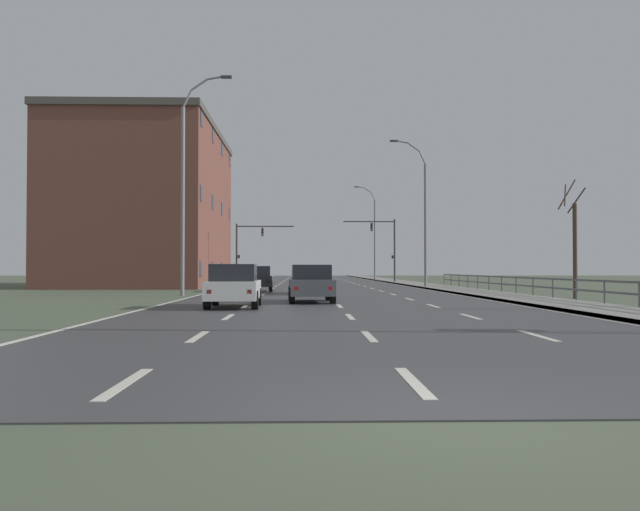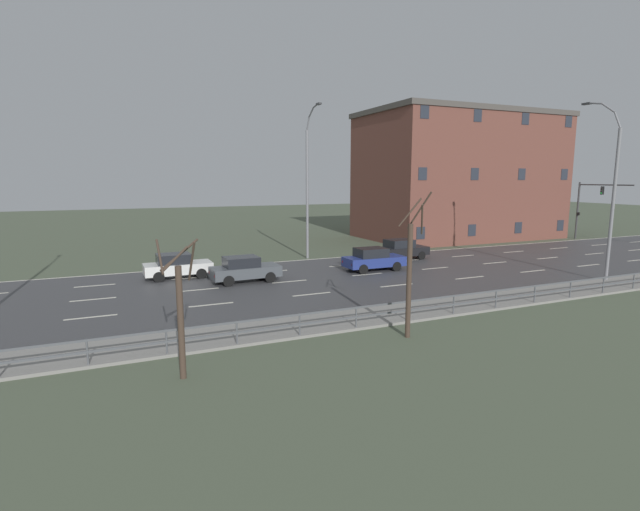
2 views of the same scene
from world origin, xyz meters
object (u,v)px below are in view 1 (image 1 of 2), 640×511
(car_mid_centre, at_px, (311,283))
(brick_building, at_px, (148,207))
(street_lamp_left_bank, at_px, (186,187))
(car_far_right, at_px, (234,285))
(car_distant, at_px, (308,280))
(traffic_signal_left, at_px, (248,243))
(street_lamp_midground, at_px, (423,216))
(street_lamp_distant, at_px, (374,234))
(traffic_signal_right, at_px, (385,241))
(car_near_left, at_px, (257,278))

(car_mid_centre, relative_size, brick_building, 0.21)
(street_lamp_left_bank, bearing_deg, brick_building, 108.56)
(brick_building, bearing_deg, car_far_right, -71.23)
(street_lamp_left_bank, distance_m, car_far_right, 11.99)
(car_mid_centre, height_order, car_distant, same)
(traffic_signal_left, bearing_deg, car_mid_centre, -81.16)
(street_lamp_midground, height_order, street_lamp_distant, street_lamp_distant)
(street_lamp_distant, bearing_deg, traffic_signal_right, -91.75)
(street_lamp_midground, height_order, brick_building, brick_building)
(street_lamp_left_bank, distance_m, car_distant, 8.28)
(car_distant, bearing_deg, car_near_left, 126.87)
(street_lamp_midground, xyz_separation_m, street_lamp_left_bank, (-14.87, -13.46, 0.32))
(street_lamp_distant, relative_size, brick_building, 0.58)
(traffic_signal_right, bearing_deg, street_lamp_distant, 88.25)
(car_far_right, height_order, car_mid_centre, same)
(car_far_right, xyz_separation_m, car_distant, (2.77, 12.53, 0.00))
(traffic_signal_left, bearing_deg, traffic_signal_right, 5.62)
(street_lamp_midground, xyz_separation_m, car_mid_centre, (-8.45, -20.25, -4.50))
(street_lamp_midground, xyz_separation_m, street_lamp_distant, (0.02, 33.66, 0.43))
(car_mid_centre, bearing_deg, street_lamp_distant, 79.04)
(traffic_signal_left, distance_m, car_distant, 28.92)
(street_lamp_left_bank, distance_m, car_mid_centre, 10.51)
(street_lamp_midground, bearing_deg, car_mid_centre, -112.64)
(street_lamp_left_bank, height_order, traffic_signal_right, street_lamp_left_bank)
(street_lamp_midground, height_order, car_far_right, street_lamp_midground)
(street_lamp_midground, xyz_separation_m, traffic_signal_left, (-14.22, 16.88, -1.40))
(car_near_left, relative_size, brick_building, 0.21)
(car_distant, bearing_deg, street_lamp_midground, 53.85)
(car_near_left, bearing_deg, car_far_right, -92.09)
(traffic_signal_right, bearing_deg, car_distant, -105.23)
(traffic_signal_left, height_order, car_distant, traffic_signal_left)
(street_lamp_midground, height_order, car_near_left, street_lamp_midground)
(car_distant, relative_size, car_near_left, 0.98)
(street_lamp_left_bank, height_order, car_far_right, street_lamp_left_bank)
(street_lamp_left_bank, bearing_deg, car_distant, 18.74)
(street_lamp_distant, distance_m, street_lamp_left_bank, 49.42)
(traffic_signal_left, xyz_separation_m, car_mid_centre, (5.78, -37.13, -3.10))
(car_distant, bearing_deg, street_lamp_left_bank, -160.49)
(car_mid_centre, xyz_separation_m, car_distant, (-0.05, 8.95, 0.00))
(car_far_right, distance_m, car_distant, 12.83)
(street_lamp_distant, distance_m, traffic_signal_left, 22.09)
(street_lamp_midground, bearing_deg, car_near_left, -148.76)
(street_lamp_left_bank, bearing_deg, street_lamp_midground, 42.17)
(street_lamp_left_bank, relative_size, traffic_signal_right, 1.79)
(brick_building, bearing_deg, car_distant, -53.68)
(street_lamp_distant, bearing_deg, car_mid_centre, -98.92)
(car_far_right, height_order, car_near_left, same)
(street_lamp_distant, xyz_separation_m, brick_building, (-21.57, -27.19, 0.74))
(car_mid_centre, bearing_deg, traffic_signal_right, 76.23)
(street_lamp_distant, bearing_deg, brick_building, -128.43)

